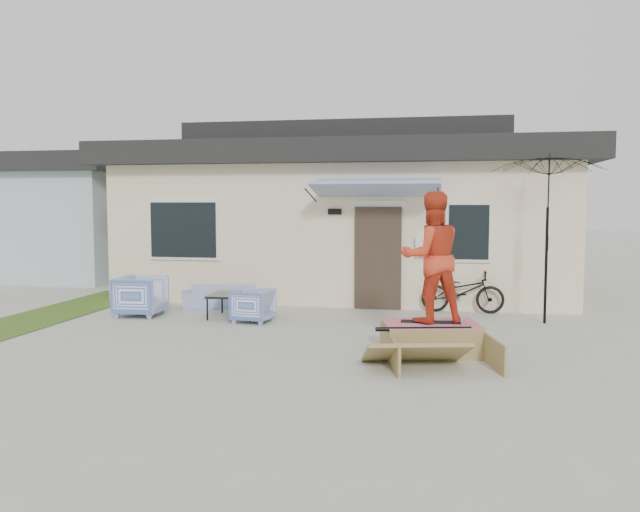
% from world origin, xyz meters
% --- Properties ---
extents(ground, '(90.00, 90.00, 0.00)m').
position_xyz_m(ground, '(0.00, 0.00, 0.00)').
color(ground, '#AAAD9C').
rests_on(ground, ground).
extents(grass_strip, '(1.40, 8.00, 0.01)m').
position_xyz_m(grass_strip, '(-5.20, 2.00, 0.00)').
color(grass_strip, '#385A1B').
rests_on(grass_strip, ground).
extents(house, '(10.80, 8.49, 4.10)m').
position_xyz_m(house, '(0.00, 7.99, 1.94)').
color(house, beige).
rests_on(house, ground).
extents(neighbor_house, '(8.60, 7.60, 3.50)m').
position_xyz_m(neighbor_house, '(-10.50, 10.00, 1.78)').
color(neighbor_house, '#A5BAC4').
rests_on(neighbor_house, ground).
extents(loveseat, '(1.78, 1.07, 0.67)m').
position_xyz_m(loveseat, '(-2.20, 4.14, 0.33)').
color(loveseat, '#3855AD').
rests_on(loveseat, ground).
extents(armchair_left, '(0.81, 0.86, 0.86)m').
position_xyz_m(armchair_left, '(-3.40, 2.79, 0.43)').
color(armchair_left, '#3855AD').
rests_on(armchair_left, ground).
extents(armchair_right, '(0.70, 0.74, 0.68)m').
position_xyz_m(armchair_right, '(-1.10, 2.58, 0.34)').
color(armchair_right, '#3855AD').
rests_on(armchair_right, ground).
extents(coffee_table, '(0.96, 0.96, 0.45)m').
position_xyz_m(coffee_table, '(-1.57, 3.00, 0.23)').
color(coffee_table, black).
rests_on(coffee_table, ground).
extents(bicycle, '(1.63, 0.60, 1.04)m').
position_xyz_m(bicycle, '(2.70, 4.37, 0.52)').
color(bicycle, black).
rests_on(bicycle, ground).
extents(patio_umbrella, '(2.38, 2.28, 2.20)m').
position_xyz_m(patio_umbrella, '(4.13, 3.46, 1.75)').
color(patio_umbrella, black).
rests_on(patio_umbrella, ground).
extents(skate_ramp, '(1.69, 2.03, 0.44)m').
position_xyz_m(skate_ramp, '(2.15, 0.64, 0.22)').
color(skate_ramp, olive).
rests_on(skate_ramp, ground).
extents(skateboard, '(0.86, 0.24, 0.05)m').
position_xyz_m(skateboard, '(2.14, 0.69, 0.47)').
color(skateboard, black).
rests_on(skateboard, skate_ramp).
extents(skater, '(1.11, 0.99, 1.88)m').
position_xyz_m(skater, '(2.14, 0.69, 1.44)').
color(skater, red).
rests_on(skater, skateboard).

